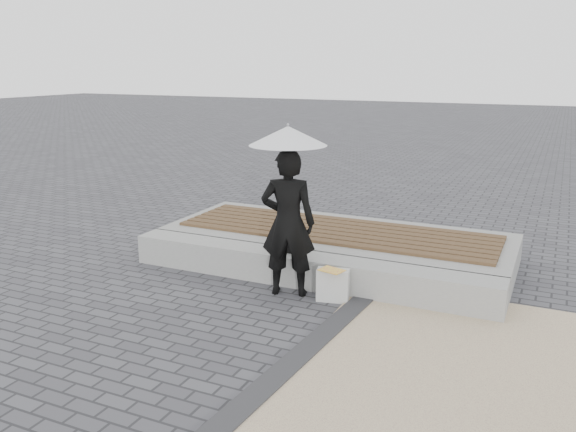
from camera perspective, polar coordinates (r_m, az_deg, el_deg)
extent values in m
plane|color=#46464A|center=(6.51, -4.15, -11.04)|extent=(80.00, 80.00, 0.00)
cube|color=beige|center=(5.41, 25.71, -18.15)|extent=(5.00, 5.00, 0.02)
cube|color=#2D2D30|center=(5.80, 0.07, -14.17)|extent=(0.61, 5.20, 0.04)
cube|color=#9A9A96|center=(7.77, 1.56, -5.12)|extent=(5.00, 0.45, 0.40)
cube|color=gray|center=(8.83, 4.66, -2.74)|extent=(5.00, 2.00, 0.40)
imported|color=black|center=(7.23, 0.00, -0.67)|extent=(0.76, 0.61, 1.82)
cylinder|color=#AAABAF|center=(7.12, 0.00, 3.07)|extent=(0.02, 0.02, 0.93)
cone|color=silver|center=(7.03, 0.00, 7.69)|extent=(0.93, 0.93, 0.23)
sphere|color=#AAABAF|center=(7.02, 0.00, 8.74)|extent=(0.03, 0.03, 0.03)
cube|color=black|center=(7.77, 0.04, -2.62)|extent=(0.34, 0.12, 0.24)
cube|color=beige|center=(7.24, 4.31, -6.60)|extent=(0.41, 0.23, 0.40)
cube|color=#CD472B|center=(7.13, 4.20, -5.19)|extent=(0.32, 0.27, 0.01)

